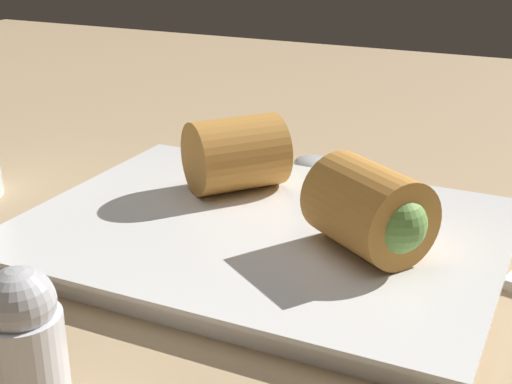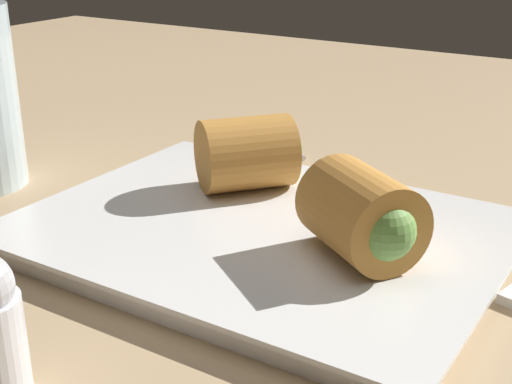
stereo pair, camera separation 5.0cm
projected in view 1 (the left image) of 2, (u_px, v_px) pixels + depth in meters
The scene contains 6 objects.
table_surface at pixel (276, 245), 48.16cm from camera, with size 180.00×140.00×2.00cm.
serving_plate at pixel (256, 233), 45.83cm from camera, with size 29.95×22.71×1.50cm.
roll_front_left at pixel (242, 153), 50.41cm from camera, with size 8.12×8.27×5.20cm.
roll_front_right at pixel (373, 211), 40.59cm from camera, with size 8.24×7.92×5.20cm.
spoon at pixel (306, 162), 59.02cm from camera, with size 15.54×9.25×1.41cm.
salt_shaker at pixel (26, 351), 28.44cm from camera, with size 3.25×3.25×7.32cm.
Camera 1 is at (-17.37, 39.89, 21.99)cm, focal length 50.00 mm.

